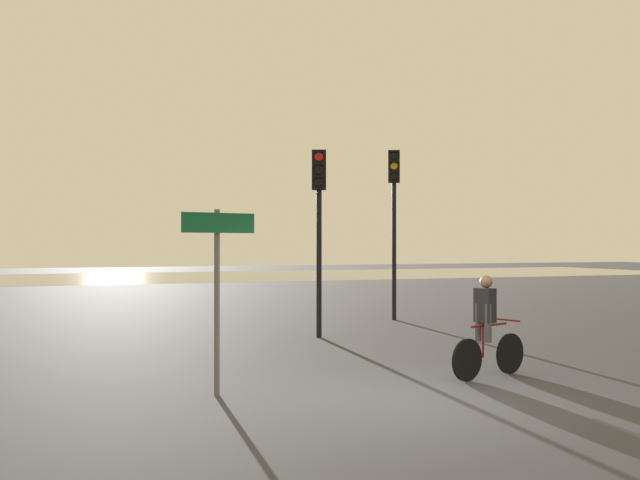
{
  "coord_description": "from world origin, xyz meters",
  "views": [
    {
      "loc": [
        -4.55,
        -8.59,
        2.11
      ],
      "look_at": [
        0.5,
        5.0,
        2.2
      ],
      "focal_mm": 40.0,
      "sensor_mm": 36.0,
      "label": 1
    }
  ],
  "objects": [
    {
      "name": "traffic_light_far_right",
      "position": [
        4.32,
        9.34,
        3.28
      ],
      "size": [
        0.39,
        0.41,
        4.74
      ],
      "rotation": [
        0.0,
        0.0,
        2.67
      ],
      "color": "black",
      "rests_on": "ground"
    },
    {
      "name": "cyclist",
      "position": [
        1.83,
        1.04,
        0.82
      ],
      "size": [
        1.64,
        0.64,
        1.62
      ],
      "rotation": [
        0.0,
        0.0,
        -1.27
      ],
      "color": "black",
      "rests_on": "ground"
    },
    {
      "name": "water_strip",
      "position": [
        0.0,
        38.14,
        0.0
      ],
      "size": [
        80.0,
        16.0,
        0.01
      ],
      "primitive_type": "cube",
      "color": "gray",
      "rests_on": "ground"
    },
    {
      "name": "traffic_light_center",
      "position": [
        1.05,
        6.56,
        2.96
      ],
      "size": [
        0.39,
        0.41,
        4.25
      ],
      "rotation": [
        0.0,
        0.0,
        2.76
      ],
      "color": "black",
      "rests_on": "ground"
    },
    {
      "name": "direction_sign_post",
      "position": [
        -2.43,
        1.22,
        1.7
      ],
      "size": [
        1.08,
        0.27,
        2.6
      ],
      "rotation": [
        0.0,
        0.0,
        3.36
      ],
      "color": "slate",
      "rests_on": "ground"
    },
    {
      "name": "ground_plane",
      "position": [
        0.0,
        0.0,
        0.0
      ],
      "size": [
        120.0,
        120.0,
        0.0
      ],
      "primitive_type": "plane",
      "color": "#333338"
    }
  ]
}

